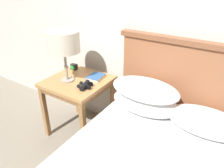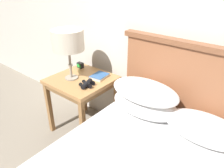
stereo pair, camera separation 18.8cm
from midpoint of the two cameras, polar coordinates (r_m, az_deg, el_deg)
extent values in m
cube|color=beige|center=(2.01, 5.76, 18.93)|extent=(8.00, 0.06, 2.60)
cube|color=#AD7A47|center=(2.22, -11.36, 0.58)|extent=(0.58, 0.58, 0.04)
cube|color=brown|center=(2.24, -11.26, -0.40)|extent=(0.55, 0.55, 0.05)
cube|color=olive|center=(2.40, -19.31, -6.99)|extent=(0.04, 0.04, 0.59)
cube|color=olive|center=(2.08, -10.12, -11.63)|extent=(0.04, 0.04, 0.59)
cube|color=olive|center=(2.68, -11.07, -1.97)|extent=(0.04, 0.04, 0.59)
cube|color=olive|center=(2.40, -2.03, -5.25)|extent=(0.04, 0.04, 0.59)
cube|color=silver|center=(1.80, 11.81, -10.70)|extent=(1.11, 0.28, 0.01)
cube|color=brown|center=(2.06, 15.55, -4.73)|extent=(1.22, 0.06, 1.07)
cube|color=brown|center=(1.83, 17.76, 10.19)|extent=(1.28, 0.10, 0.04)
ellipsoid|color=white|center=(1.92, 5.85, -4.85)|extent=(0.60, 0.36, 0.15)
ellipsoid|color=white|center=(1.80, 20.65, -9.28)|extent=(0.60, 0.36, 0.15)
ellipsoid|color=white|center=(1.86, 5.80, -1.46)|extent=(0.60, 0.36, 0.15)
cylinder|color=gray|center=(2.22, -13.96, 1.01)|extent=(0.13, 0.13, 0.01)
cylinder|color=gray|center=(2.16, -14.41, 4.57)|extent=(0.02, 0.02, 0.29)
sphere|color=gray|center=(2.16, -14.37, 4.22)|extent=(0.04, 0.04, 0.04)
cylinder|color=beige|center=(2.08, -15.19, 10.64)|extent=(0.30, 0.30, 0.19)
cube|color=silver|center=(2.21, -6.67, 1.76)|extent=(0.15, 0.19, 0.02)
cube|color=#2D568E|center=(2.21, -6.69, 2.09)|extent=(0.16, 0.19, 0.00)
cube|color=#2D568E|center=(2.25, -8.12, 2.09)|extent=(0.03, 0.18, 0.03)
cylinder|color=black|center=(2.02, -10.11, -0.80)|extent=(0.07, 0.10, 0.04)
cylinder|color=black|center=(2.01, -8.88, -0.97)|extent=(0.05, 0.02, 0.05)
cylinder|color=black|center=(2.04, -11.33, -0.63)|extent=(0.04, 0.02, 0.04)
cylinder|color=black|center=(2.07, -9.40, 0.01)|extent=(0.07, 0.10, 0.04)
cylinder|color=black|center=(2.06, -8.18, -0.15)|extent=(0.05, 0.02, 0.05)
cylinder|color=black|center=(2.09, -10.59, 0.17)|extent=(0.04, 0.02, 0.04)
cube|color=black|center=(2.05, -9.77, -0.20)|extent=(0.07, 0.05, 0.01)
cylinder|color=black|center=(2.04, -9.78, -0.09)|extent=(0.02, 0.02, 0.02)
cube|color=black|center=(2.45, -12.07, 4.40)|extent=(0.07, 0.04, 0.06)
cube|color=green|center=(2.43, -12.46, 4.20)|extent=(0.06, 0.00, 0.04)
camera|label=1|loc=(0.09, -92.86, -1.51)|focal=35.00mm
camera|label=2|loc=(0.09, 87.14, 1.51)|focal=35.00mm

